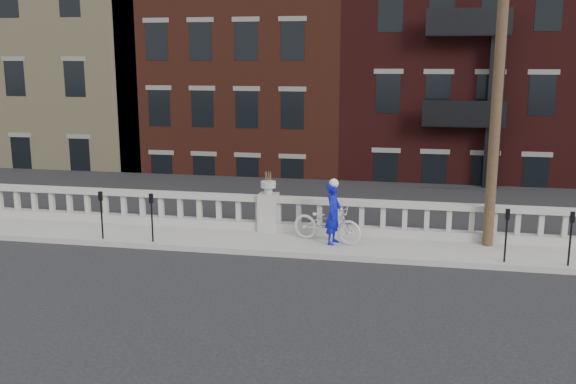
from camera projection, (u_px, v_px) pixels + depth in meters
name	position (u px, v px, depth m)	size (l,w,h in m)	color
ground	(232.00, 279.00, 15.22)	(120.00, 120.00, 0.00)	black
sidewalk	(261.00, 241.00, 18.09)	(32.00, 2.20, 0.15)	#9A978F
balustrade	(268.00, 214.00, 18.88)	(28.00, 0.34, 1.03)	#9A978F
planter_pedestal	(268.00, 208.00, 18.84)	(0.55, 0.55, 1.76)	#9A978F
lower_level	(352.00, 102.00, 36.69)	(80.00, 44.00, 20.80)	#605E59
utility_pole	(500.00, 54.00, 16.42)	(1.60, 0.28, 10.00)	#422D1E
parking_meter_b	(101.00, 210.00, 17.91)	(0.10, 0.09, 1.36)	black
parking_meter_c	(152.00, 212.00, 17.63)	(0.10, 0.09, 1.36)	black
parking_meter_d	(506.00, 229.00, 15.86)	(0.10, 0.09, 1.36)	black
parking_meter_e	(571.00, 232.00, 15.57)	(0.10, 0.09, 1.36)	black
bicycle	(327.00, 223.00, 17.71)	(0.71, 2.04, 1.07)	silver
cyclist	(333.00, 213.00, 17.45)	(0.62, 0.41, 1.70)	#0B10A9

